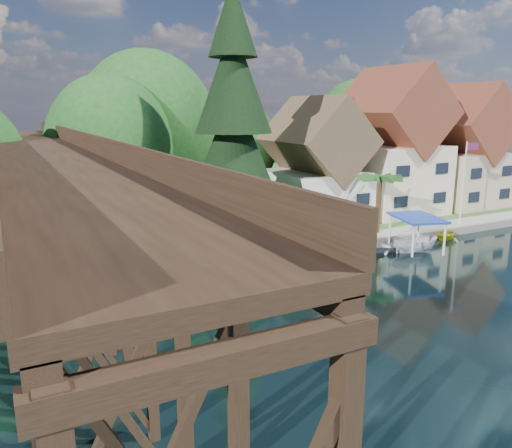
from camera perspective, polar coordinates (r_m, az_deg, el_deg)
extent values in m
plane|color=black|center=(29.15, 12.91, -8.24)|extent=(140.00, 140.00, 0.00)
cube|color=#26471C|center=(58.25, -9.14, 2.87)|extent=(140.00, 52.00, 0.50)
cube|color=slate|center=(37.34, 9.73, -2.83)|extent=(60.00, 0.40, 0.62)
cube|color=gray|center=(39.46, 10.93, -1.69)|extent=(50.00, 2.60, 0.06)
cube|color=black|center=(12.79, -15.82, -17.72)|extent=(4.00, 0.36, 8.00)
cube|color=black|center=(15.60, -18.32, -12.02)|extent=(4.00, 0.36, 8.00)
cube|color=black|center=(18.54, -19.98, -8.08)|extent=(4.00, 0.36, 8.00)
cube|color=black|center=(21.55, -21.17, -5.22)|extent=(4.00, 0.36, 8.00)
cube|color=black|center=(24.61, -22.05, -3.06)|extent=(4.00, 0.36, 8.00)
cube|color=black|center=(27.71, -22.73, -1.39)|extent=(4.00, 0.36, 8.00)
cube|color=black|center=(30.82, -23.28, -0.05)|extent=(4.00, 0.36, 8.00)
cube|color=black|center=(33.95, -23.72, 1.04)|extent=(4.00, 0.36, 8.00)
cube|color=black|center=(37.09, -24.09, 1.95)|extent=(4.00, 0.36, 8.00)
cube|color=black|center=(40.24, -24.40, 2.72)|extent=(4.00, 0.36, 8.00)
cube|color=black|center=(43.40, -24.67, 3.37)|extent=(4.00, 0.36, 8.00)
cube|color=black|center=(46.57, -24.90, 3.94)|extent=(4.00, 0.36, 8.00)
cube|color=black|center=(26.59, -27.19, 6.50)|extent=(0.35, 44.00, 0.35)
cube|color=black|center=(26.84, -19.68, 7.23)|extent=(0.35, 44.00, 0.35)
cube|color=black|center=(26.63, -23.48, 7.52)|extent=(4.00, 44.00, 0.30)
cube|color=black|center=(26.81, -19.29, 9.08)|extent=(0.12, 44.00, 0.80)
cube|color=silver|center=(44.84, 6.76, 3.14)|extent=(7.50, 8.00, 4.50)
cube|color=brown|center=(44.26, 6.94, 9.46)|extent=(7.64, 8.64, 7.64)
cube|color=black|center=(40.35, 7.52, 2.33)|extent=(1.35, 0.08, 1.00)
cube|color=black|center=(42.87, 12.13, 2.78)|extent=(1.35, 0.08, 1.00)
cube|color=beige|center=(50.62, 14.97, 5.07)|extent=(8.50, 8.50, 6.50)
cube|color=brown|center=(50.17, 15.41, 12.22)|extent=(8.65, 9.18, 8.65)
cube|color=black|center=(45.86, 16.38, 4.60)|extent=(1.53, 0.08, 1.00)
cube|color=black|center=(49.26, 20.41, 4.86)|extent=(1.53, 0.08, 1.00)
cube|color=tan|center=(56.78, 22.05, 4.88)|extent=(8.00, 8.00, 5.50)
cube|color=brown|center=(56.34, 22.55, 10.55)|extent=(8.15, 8.64, 8.15)
cube|color=black|center=(52.48, 23.80, 4.42)|extent=(1.44, 0.08, 1.00)
cube|color=black|center=(56.03, 26.70, 4.62)|extent=(1.44, 0.08, 1.00)
cube|color=silver|center=(36.58, -15.87, -0.34)|extent=(5.00, 5.00, 3.50)
cube|color=brown|center=(35.96, -16.22, 5.17)|extent=(5.09, 5.40, 5.09)
cube|color=black|center=(33.87, -17.31, -1.20)|extent=(0.90, 0.08, 1.00)
cube|color=black|center=(34.43, -12.74, -0.69)|extent=(0.90, 0.08, 1.00)
cylinder|color=#382314|center=(40.99, -15.85, 1.79)|extent=(0.50, 0.50, 4.50)
ellipsoid|color=#184519|center=(40.37, -16.28, 8.41)|extent=(4.40, 4.40, 5.06)
cylinder|color=#382314|center=(45.70, -12.01, 3.42)|extent=(0.50, 0.50, 4.95)
ellipsoid|color=#184519|center=(45.14, -12.33, 9.97)|extent=(5.00, 5.00, 5.75)
cylinder|color=#382314|center=(49.78, -2.27, 3.95)|extent=(0.50, 0.50, 4.05)
ellipsoid|color=#184519|center=(49.28, -2.31, 8.86)|extent=(4.00, 4.00, 4.60)
cylinder|color=#382314|center=(57.68, 11.39, 5.19)|extent=(0.50, 0.50, 4.50)
ellipsoid|color=#184519|center=(57.24, 11.60, 9.90)|extent=(4.60, 4.60, 5.29)
cylinder|color=#382314|center=(60.28, 19.73, 4.58)|extent=(0.50, 0.50, 3.60)
ellipsoid|color=#184519|center=(59.88, 20.01, 8.17)|extent=(3.80, 3.80, 4.37)
ellipsoid|color=#163E17|center=(32.61, -8.65, -3.40)|extent=(1.98, 1.98, 1.53)
ellipsoid|color=#163E17|center=(33.59, -5.58, -3.12)|extent=(1.54, 1.54, 1.19)
ellipsoid|color=#163E17|center=(33.84, -2.13, -2.49)|extent=(2.20, 2.20, 1.70)
ellipsoid|color=#163E17|center=(32.04, -13.85, -4.10)|extent=(1.76, 1.76, 1.36)
ellipsoid|color=#163E17|center=(36.49, 3.87, -1.77)|extent=(1.54, 1.54, 1.19)
ellipsoid|color=#163E17|center=(37.55, 7.37, -1.29)|extent=(1.76, 1.76, 1.36)
cylinder|color=#382314|center=(36.74, -2.46, 0.13)|extent=(1.02, 1.02, 3.41)
cone|color=black|center=(35.94, -2.54, 8.09)|extent=(7.49, 7.49, 9.08)
cone|color=black|center=(35.86, -2.62, 16.25)|extent=(5.45, 5.45, 7.38)
cone|color=black|center=(36.29, -2.69, 22.53)|extent=(3.41, 3.41, 5.11)
cylinder|color=#382314|center=(41.43, 13.79, 1.91)|extent=(0.43, 0.43, 4.33)
ellipsoid|color=#184717|center=(41.05, 13.97, 5.15)|extent=(4.48, 4.48, 0.99)
cylinder|color=white|center=(46.57, 22.60, 4.27)|extent=(0.10, 0.10, 7.19)
cube|color=#AA210C|center=(46.54, 23.54, 8.14)|extent=(0.99, 0.36, 0.62)
cube|color=red|center=(32.78, 1.75, -4.88)|extent=(3.02, 2.03, 0.74)
cube|color=#E6B30C|center=(32.66, 1.76, -4.22)|extent=(3.13, 2.14, 0.09)
cube|color=#E6B30C|center=(32.60, 2.07, -3.54)|extent=(1.68, 1.40, 0.92)
cylinder|color=black|center=(32.16, 0.35, -2.66)|extent=(0.41, 0.41, 0.65)
cylinder|color=#AC0D61|center=(32.08, 2.38, -3.82)|extent=(0.34, 0.14, 0.33)
cylinder|color=#AC0D61|center=(33.13, 1.78, -3.27)|extent=(0.34, 0.14, 0.33)
cylinder|color=#AC0D61|center=(32.82, 3.31, -3.44)|extent=(0.14, 0.34, 0.33)
imported|color=silver|center=(39.01, 15.10, -2.28)|extent=(4.20, 3.29, 0.79)
imported|color=silver|center=(38.69, 17.74, -2.18)|extent=(3.64, 2.24, 1.32)
cube|color=#193CA3|center=(38.23, 17.95, 0.69)|extent=(4.03, 4.90, 0.16)
cylinder|color=white|center=(37.52, 20.74, -1.62)|extent=(0.16, 0.16, 2.38)
cylinder|color=white|center=(40.63, 18.10, -0.33)|extent=(0.16, 0.16, 2.38)
cylinder|color=white|center=(36.36, 17.52, -1.83)|extent=(0.16, 0.16, 2.38)
cylinder|color=white|center=(39.57, 15.06, -0.48)|extent=(0.16, 0.16, 2.38)
imported|color=yellow|center=(43.24, 20.95, -0.91)|extent=(2.57, 2.29, 1.23)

